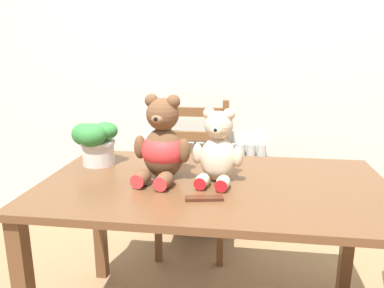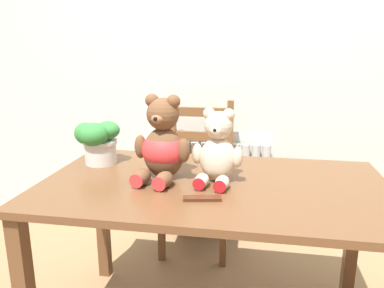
{
  "view_description": "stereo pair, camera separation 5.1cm",
  "coord_description": "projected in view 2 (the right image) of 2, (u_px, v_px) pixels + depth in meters",
  "views": [
    {
      "loc": [
        0.11,
        -1.07,
        1.31
      ],
      "look_at": [
        -0.1,
        0.45,
        0.91
      ],
      "focal_mm": 35.0,
      "sensor_mm": 36.0,
      "label": 1
    },
    {
      "loc": [
        0.17,
        -1.06,
        1.31
      ],
      "look_at": [
        -0.1,
        0.45,
        0.91
      ],
      "focal_mm": 35.0,
      "sensor_mm": 36.0,
      "label": 2
    }
  ],
  "objects": [
    {
      "name": "teddy_bear_right",
      "position": [
        218.0,
        151.0,
        1.56
      ],
      "size": [
        0.22,
        0.23,
        0.31
      ],
      "rotation": [
        0.0,
        0.0,
        3.01
      ],
      "color": "beige",
      "rests_on": "dining_table"
    },
    {
      "name": "chocolate_bar",
      "position": [
        202.0,
        198.0,
        1.4
      ],
      "size": [
        0.15,
        0.07,
        0.01
      ],
      "primitive_type": "cube",
      "rotation": [
        0.0,
        0.0,
        0.19
      ],
      "color": "#472314",
      "rests_on": "dining_table"
    },
    {
      "name": "potted_plant",
      "position": [
        98.0,
        139.0,
        1.8
      ],
      "size": [
        0.22,
        0.21,
        0.21
      ],
      "color": "beige",
      "rests_on": "dining_table"
    },
    {
      "name": "radiator",
      "position": [
        209.0,
        192.0,
        2.69
      ],
      "size": [
        0.85,
        0.1,
        0.66
      ],
      "color": "beige",
      "rests_on": "ground_plane"
    },
    {
      "name": "wall_back",
      "position": [
        234.0,
        48.0,
        2.48
      ],
      "size": [
        8.0,
        0.04,
        2.6
      ],
      "primitive_type": "cube",
      "color": "silver",
      "rests_on": "ground_plane"
    },
    {
      "name": "teddy_bear_left",
      "position": [
        163.0,
        146.0,
        1.6
      ],
      "size": [
        0.26,
        0.28,
        0.37
      ],
      "rotation": [
        0.0,
        0.0,
        2.98
      ],
      "color": "brown",
      "rests_on": "dining_table"
    },
    {
      "name": "wooden_chair_behind",
      "position": [
        198.0,
        181.0,
        2.45
      ],
      "size": [
        0.43,
        0.4,
        0.98
      ],
      "rotation": [
        0.0,
        0.0,
        3.14
      ],
      "color": "brown",
      "rests_on": "ground_plane"
    },
    {
      "name": "dining_table",
      "position": [
        213.0,
        204.0,
        1.6
      ],
      "size": [
        1.46,
        0.84,
        0.76
      ],
      "color": "brown",
      "rests_on": "ground_plane"
    }
  ]
}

